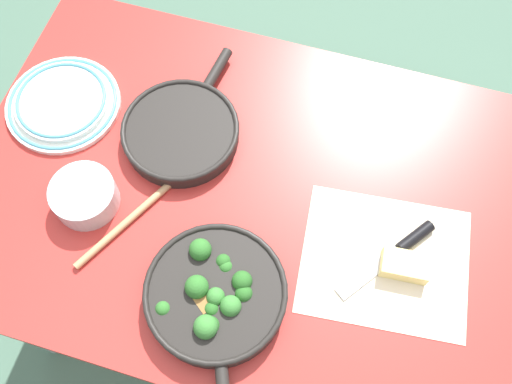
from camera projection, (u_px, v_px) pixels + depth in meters
ground_plane at (256, 291)px, 1.88m from camera, size 14.00×14.00×0.00m
dining_table_red at (256, 212)px, 1.27m from camera, size 1.24×0.82×0.76m
skillet_broccoli at (215, 295)px, 1.07m from camera, size 0.27×0.38×0.07m
skillet_eggs at (181, 131)px, 1.23m from camera, size 0.26×0.36×0.04m
wooden_spoon at (161, 191)px, 1.19m from camera, size 0.19×0.34×0.02m
parchment_sheet at (385, 261)px, 1.13m from camera, size 0.35×0.31×0.00m
grater_knife at (400, 248)px, 1.14m from camera, size 0.16×0.21×0.02m
cheese_block at (405, 266)px, 1.11m from camera, size 0.10×0.06×0.04m
dinner_plate_stack at (62, 102)px, 1.28m from camera, size 0.26×0.26×0.03m
prep_bowl_steel at (85, 196)px, 1.16m from camera, size 0.13×0.13×0.06m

